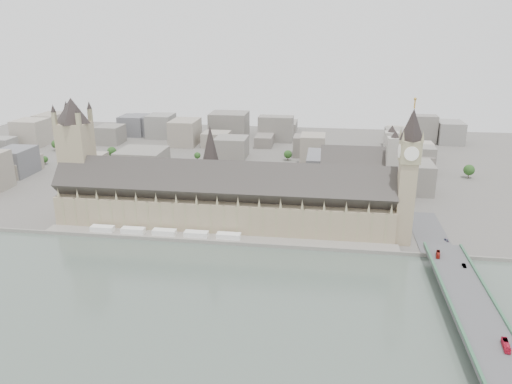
# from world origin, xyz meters

# --- Properties ---
(ground) EXTENTS (900.00, 900.00, 0.00)m
(ground) POSITION_xyz_m (0.00, 0.00, 0.00)
(ground) COLOR #595651
(ground) RESTS_ON ground
(river_thames) EXTENTS (600.00, 600.00, 0.00)m
(river_thames) POSITION_xyz_m (0.00, -165.00, 0.00)
(river_thames) COLOR #49574D
(river_thames) RESTS_ON ground
(embankment_wall) EXTENTS (600.00, 1.50, 3.00)m
(embankment_wall) POSITION_xyz_m (0.00, -15.00, 1.50)
(embankment_wall) COLOR slate
(embankment_wall) RESTS_ON ground
(river_terrace) EXTENTS (270.00, 15.00, 2.00)m
(river_terrace) POSITION_xyz_m (0.00, -7.50, 1.00)
(river_terrace) COLOR slate
(river_terrace) RESTS_ON ground
(terrace_tents) EXTENTS (118.00, 7.00, 4.00)m
(terrace_tents) POSITION_xyz_m (-40.00, -7.00, 4.00)
(terrace_tents) COLOR white
(terrace_tents) RESTS_ON river_terrace
(palace_of_westminster) EXTENTS (265.00, 40.73, 55.44)m
(palace_of_westminster) POSITION_xyz_m (0.00, 19.70, 22.71)
(palace_of_westminster) COLOR tan
(palace_of_westminster) RESTS_ON ground
(elizabeth_tower) EXTENTS (17.00, 17.00, 107.50)m
(elizabeth_tower) POSITION_xyz_m (138.00, 8.00, 58.09)
(elizabeth_tower) COLOR tan
(elizabeth_tower) RESTS_ON ground
(victoria_tower) EXTENTS (30.00, 30.00, 100.00)m
(victoria_tower) POSITION_xyz_m (-122.00, 26.00, 55.20)
(victoria_tower) COLOR tan
(victoria_tower) RESTS_ON ground
(central_tower) EXTENTS (13.00, 13.00, 48.00)m
(central_tower) POSITION_xyz_m (-10.00, 26.00, 57.92)
(central_tower) COLOR gray
(central_tower) RESTS_ON ground
(westminster_bridge) EXTENTS (25.00, 325.00, 10.25)m
(westminster_bridge) POSITION_xyz_m (162.00, -87.50, 5.12)
(westminster_bridge) COLOR #474749
(westminster_bridge) RESTS_ON ground
(bridge_parapets) EXTENTS (25.00, 235.00, 1.15)m
(bridge_parapets) POSITION_xyz_m (162.00, -132.00, 10.82)
(bridge_parapets) COLOR #376548
(bridge_parapets) RESTS_ON westminster_bridge
(westminster_abbey) EXTENTS (68.00, 36.00, 64.00)m
(westminster_abbey) POSITION_xyz_m (110.92, 95.00, 25.08)
(westminster_abbey) COLOR #9B948C
(westminster_abbey) RESTS_ON ground
(city_skyline_inland) EXTENTS (720.00, 360.00, 38.00)m
(city_skyline_inland) POSITION_xyz_m (0.00, 245.00, 19.00)
(city_skyline_inland) COLOR gray
(city_skyline_inland) RESTS_ON ground
(park_trees) EXTENTS (110.00, 30.00, 15.00)m
(park_trees) POSITION_xyz_m (-10.00, 60.00, 7.50)
(park_trees) COLOR #234318
(park_trees) RESTS_ON ground
(red_bus_north) EXTENTS (4.18, 10.09, 2.74)m
(red_bus_north) POSITION_xyz_m (155.24, -34.40, 11.62)
(red_bus_north) COLOR maroon
(red_bus_north) RESTS_ON westminster_bridge
(red_bus_south) EXTENTS (3.93, 11.17, 3.05)m
(red_bus_south) POSITION_xyz_m (166.86, -132.17, 11.77)
(red_bus_south) COLOR red
(red_bus_south) RESTS_ON westminster_bridge
(car_silver) EXTENTS (1.91, 5.07, 1.65)m
(car_silver) POSITION_xyz_m (168.43, -47.65, 11.08)
(car_silver) COLOR gray
(car_silver) RESTS_ON westminster_bridge
(car_approach) EXTENTS (3.24, 5.30, 1.43)m
(car_approach) POSITION_xyz_m (166.02, -8.38, 10.97)
(car_approach) COLOR gray
(car_approach) RESTS_ON westminster_bridge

